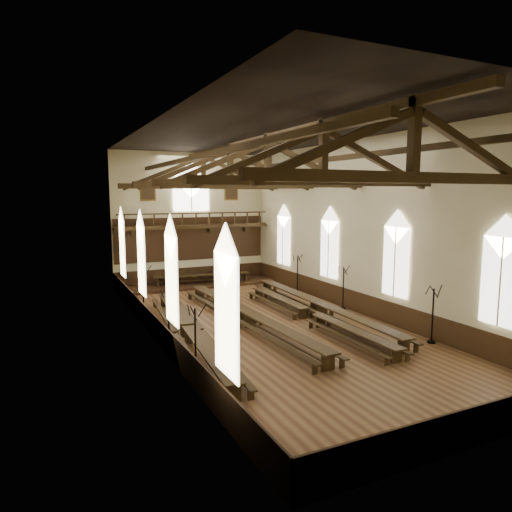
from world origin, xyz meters
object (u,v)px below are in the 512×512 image
Objects in this scene: high_table at (203,276)px; candelabrum_left_mid at (169,328)px; refectory_row_b at (247,315)px; candelabrum_left_far at (144,301)px; refectory_row_a at (189,329)px; refectory_row_c at (311,314)px; dais at (203,284)px; refectory_row_d at (319,305)px; candelabrum_left_near at (196,354)px; candelabrum_right_mid at (343,296)px; candelabrum_right_near at (432,326)px; candelabrum_right_far at (297,281)px.

candelabrum_left_mid is (-5.84, -12.37, 0.04)m from high_table.
refectory_row_b is 6.18m from candelabrum_left_far.
refectory_row_c is (6.79, 0.01, -0.07)m from refectory_row_a.
refectory_row_a is at bearing -111.56° from high_table.
refectory_row_c is at bearing -80.61° from dais.
refectory_row_d is (8.04, 1.18, 0.02)m from refectory_row_a.
candelabrum_left_near is (-9.09, -5.38, 0.28)m from refectory_row_d.
high_table reaches higher than dais.
candelabrum_right_mid reaches higher than high_table.
candelabrum_right_near is at bearing -24.17° from candelabrum_left_mid.
high_table reaches higher than refectory_row_b.
refectory_row_a is 5.58× the size of candelabrum_left_mid.
candelabrum_right_mid is at bearing -18.06° from candelabrum_left_far.
high_table is (-2.00, 12.11, 0.27)m from refectory_row_c.
refectory_row_c is 8.91m from candelabrum_left_near.
candelabrum_left_near is at bearing -149.37° from refectory_row_d.
high_table is 11.72m from candelabrum_right_mid.
candelabrum_right_mid is (2.01, 0.46, 0.23)m from refectory_row_d.
candelabrum_left_near is (-5.84, -16.32, 0.76)m from dais.
candelabrum_right_near is (6.57, -6.30, 0.25)m from refectory_row_b.
candelabrum_left_far reaches higher than high_table.
dais is 7.38m from candelabrum_right_far.
refectory_row_a is 8.12m from refectory_row_d.
refectory_row_c is at bearing 121.84° from candelabrum_right_near.
candelabrum_right_far is at bearing -44.24° from high_table.
refectory_row_b is at bearing -96.78° from dais.
candelabrum_left_mid is 0.99× the size of candelabrum_right_mid.
refectory_row_d is at bearing -109.08° from candelabrum_right_far.
candelabrum_right_far reaches higher than dais.
candelabrum_right_mid is at bearing 90.00° from candelabrum_right_near.
refectory_row_b is at bearing 49.31° from candelabrum_left_near.
candelabrum_left_far reaches higher than refectory_row_a.
candelabrum_left_mid is at bearing -90.00° from candelabrum_left_far.
high_table is at bearing 116.65° from candelabrum_right_mid.
refectory_row_b is at bearing -174.97° from candelabrum_right_mid.
refectory_row_d is at bearing 43.18° from refectory_row_c.
refectory_row_a is at bearing 75.93° from candelabrum_left_near.
refectory_row_d is 11.41m from high_table.
candelabrum_right_near is 1.01× the size of candelabrum_right_far.
candelabrum_right_far is at bearing 65.00° from refectory_row_c.
candelabrum_left_far is at bearing 146.19° from refectory_row_c.
candelabrum_left_mid is (0.00, 3.95, -0.05)m from candelabrum_left_near.
high_table is (4.79, 12.12, 0.20)m from refectory_row_a.
dais is at bearing 135.76° from candelabrum_right_far.
candelabrum_left_far is at bearing 137.15° from refectory_row_b.
candelabrum_right_far is (3.26, 6.99, 0.33)m from refectory_row_c.
candelabrum_left_mid reaches higher than dais.
refectory_row_d is 5.41× the size of candelabrum_right_near.
candelabrum_right_mid reaches higher than refectory_row_b.
refectory_row_d is 1.30× the size of dais.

